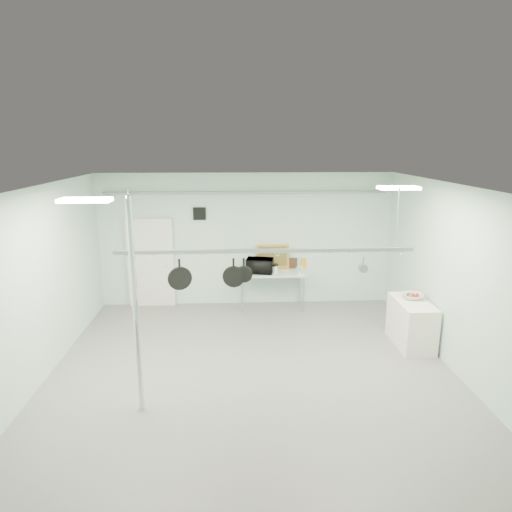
{
  "coord_description": "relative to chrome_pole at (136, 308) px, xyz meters",
  "views": [
    {
      "loc": [
        -0.3,
        -6.75,
        3.88
      ],
      "look_at": [
        0.09,
        1.0,
        1.94
      ],
      "focal_mm": 32.0,
      "sensor_mm": 36.0,
      "label": 1
    }
  ],
  "objects": [
    {
      "name": "floor",
      "position": [
        1.7,
        0.6,
        -1.6
      ],
      "size": [
        8.0,
        8.0,
        0.0
      ],
      "primitive_type": "plane",
      "color": "gray",
      "rests_on": "ground"
    },
    {
      "name": "ceiling",
      "position": [
        1.7,
        0.6,
        1.59
      ],
      "size": [
        7.0,
        8.0,
        0.02
      ],
      "primitive_type": "cube",
      "color": "silver",
      "rests_on": "back_wall"
    },
    {
      "name": "back_wall",
      "position": [
        1.7,
        4.59,
        0.0
      ],
      "size": [
        7.0,
        0.02,
        3.2
      ],
      "primitive_type": "cube",
      "color": "#B2D5C6",
      "rests_on": "floor"
    },
    {
      "name": "right_wall",
      "position": [
        5.19,
        0.6,
        0.0
      ],
      "size": [
        0.02,
        8.0,
        3.2
      ],
      "primitive_type": "cube",
      "color": "#B2D5C6",
      "rests_on": "floor"
    },
    {
      "name": "door",
      "position": [
        -0.6,
        4.54,
        -0.55
      ],
      "size": [
        1.1,
        0.1,
        2.2
      ],
      "primitive_type": "cube",
      "color": "silver",
      "rests_on": "floor"
    },
    {
      "name": "wall_vent",
      "position": [
        0.6,
        4.57,
        0.65
      ],
      "size": [
        0.3,
        0.04,
        0.3
      ],
      "primitive_type": "cube",
      "color": "black",
      "rests_on": "back_wall"
    },
    {
      "name": "conduit_pipe",
      "position": [
        1.7,
        4.5,
        1.15
      ],
      "size": [
        6.6,
        0.07,
        0.07
      ],
      "primitive_type": "cylinder",
      "rotation": [
        0.0,
        1.57,
        0.0
      ],
      "color": "gray",
      "rests_on": "back_wall"
    },
    {
      "name": "chrome_pole",
      "position": [
        0.0,
        0.0,
        0.0
      ],
      "size": [
        0.08,
        0.08,
        3.2
      ],
      "primitive_type": "cylinder",
      "color": "silver",
      "rests_on": "floor"
    },
    {
      "name": "prep_table",
      "position": [
        2.3,
        4.2,
        -0.77
      ],
      "size": [
        1.6,
        0.7,
        0.91
      ],
      "color": "#B6D7C0",
      "rests_on": "floor"
    },
    {
      "name": "side_cabinet",
      "position": [
        4.85,
        2.0,
        -1.15
      ],
      "size": [
        0.6,
        1.2,
        0.9
      ],
      "primitive_type": "cube",
      "color": "white",
      "rests_on": "floor"
    },
    {
      "name": "pot_rack",
      "position": [
        1.9,
        0.9,
        0.63
      ],
      "size": [
        4.8,
        0.06,
        1.0
      ],
      "color": "#B7B7BC",
      "rests_on": "ceiling"
    },
    {
      "name": "light_panel_left",
      "position": [
        -0.5,
        -0.2,
        1.56
      ],
      "size": [
        0.65,
        0.3,
        0.05
      ],
      "primitive_type": "cube",
      "color": "white",
      "rests_on": "ceiling"
    },
    {
      "name": "light_panel_right",
      "position": [
        4.1,
        1.2,
        1.56
      ],
      "size": [
        0.65,
        0.3,
        0.05
      ],
      "primitive_type": "cube",
      "color": "white",
      "rests_on": "ceiling"
    },
    {
      "name": "microwave",
      "position": [
        2.01,
        4.14,
        -0.53
      ],
      "size": [
        0.68,
        0.53,
        0.34
      ],
      "primitive_type": "imported",
      "rotation": [
        0.0,
        0.0,
        2.94
      ],
      "color": "black",
      "rests_on": "prep_table"
    },
    {
      "name": "coffee_canister",
      "position": [
        2.36,
        4.07,
        -0.61
      ],
      "size": [
        0.16,
        0.16,
        0.18
      ],
      "primitive_type": "cylinder",
      "rotation": [
        0.0,
        0.0,
        0.19
      ],
      "color": "silver",
      "rests_on": "prep_table"
    },
    {
      "name": "painting_large",
      "position": [
        2.35,
        4.5,
        -0.41
      ],
      "size": [
        0.78,
        0.16,
        0.58
      ],
      "primitive_type": "cube",
      "rotation": [
        -0.14,
        0.0,
        0.03
      ],
      "color": "#CF8637",
      "rests_on": "prep_table"
    },
    {
      "name": "painting_small",
      "position": [
        2.79,
        4.5,
        -0.57
      ],
      "size": [
        0.3,
        0.09,
        0.25
      ],
      "primitive_type": "cube",
      "rotation": [
        -0.17,
        0.0,
        -0.04
      ],
      "color": "#341D12",
      "rests_on": "prep_table"
    },
    {
      "name": "fruit_bowl",
      "position": [
        4.9,
        2.16,
        -0.65
      ],
      "size": [
        0.43,
        0.43,
        0.1
      ],
      "primitive_type": "imported",
      "rotation": [
        0.0,
        0.0,
        -0.06
      ],
      "color": "silver",
      "rests_on": "side_cabinet"
    },
    {
      "name": "skillet_left",
      "position": [
        0.53,
        0.9,
        0.23
      ],
      "size": [
        0.39,
        0.16,
        0.51
      ],
      "primitive_type": null,
      "rotation": [
        0.0,
        0.0,
        0.26
      ],
      "color": "black",
      "rests_on": "pot_rack"
    },
    {
      "name": "skillet_mid",
      "position": [
        1.39,
        0.9,
        0.24
      ],
      "size": [
        0.36,
        0.09,
        0.48
      ],
      "primitive_type": null,
      "rotation": [
        0.0,
        0.0,
        -0.09
      ],
      "color": "black",
      "rests_on": "pot_rack"
    },
    {
      "name": "skillet_right",
      "position": [
        1.56,
        0.9,
        0.29
      ],
      "size": [
        0.28,
        0.1,
        0.39
      ],
      "primitive_type": null,
      "rotation": [
        0.0,
        0.0,
        -0.13
      ],
      "color": "black",
      "rests_on": "pot_rack"
    },
    {
      "name": "whisk",
      "position": [
        2.48,
        0.9,
        0.31
      ],
      "size": [
        0.19,
        0.19,
        0.35
      ],
      "primitive_type": null,
      "rotation": [
        0.0,
        0.0,
        0.1
      ],
      "color": "silver",
      "rests_on": "pot_rack"
    },
    {
      "name": "grater",
      "position": [
        2.53,
        0.9,
        0.39
      ],
      "size": [
        0.08,
        0.04,
        0.2
      ],
      "primitive_type": null,
      "rotation": [
        0.0,
        0.0,
        0.33
      ],
      "color": "yellow",
      "rests_on": "pot_rack"
    },
    {
      "name": "saucepan",
      "position": [
        3.5,
        0.9,
        0.35
      ],
      "size": [
        0.16,
        0.12,
        0.27
      ],
      "primitive_type": null,
      "rotation": [
        0.0,
        0.0,
        0.21
      ],
      "color": "silver",
      "rests_on": "pot_rack"
    },
    {
      "name": "fruit_cluster",
      "position": [
        4.9,
        2.16,
        -0.61
      ],
      "size": [
        0.24,
        0.24,
        0.09
      ],
      "primitive_type": null,
      "color": "#A70F1E",
      "rests_on": "fruit_bowl"
    }
  ]
}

